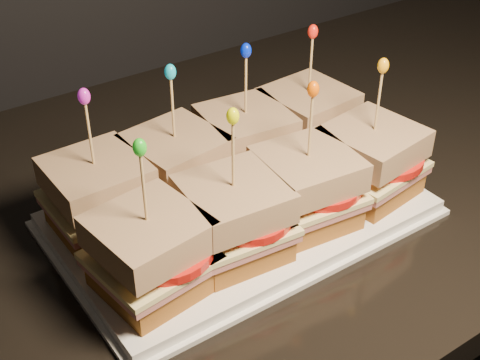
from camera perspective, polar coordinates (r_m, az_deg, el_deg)
platter at (r=0.75m, az=-0.00°, el=-2.92°), size 0.39×0.24×0.02m
platter_rim at (r=0.75m, az=-0.00°, el=-3.28°), size 0.40×0.25×0.01m
sandwich_0_bread_bot at (r=0.72m, az=-11.71°, el=-3.11°), size 0.09×0.09×0.03m
sandwich_0_ham at (r=0.71m, az=-11.87°, el=-2.05°), size 0.10×0.10×0.01m
sandwich_0_cheese at (r=0.71m, az=-11.93°, el=-1.59°), size 0.10×0.10×0.01m
sandwich_0_tomato at (r=0.70m, az=-10.92°, el=-1.01°), size 0.09×0.09×0.01m
sandwich_0_bread_top at (r=0.69m, az=-12.20°, el=0.28°), size 0.09×0.09×0.03m
sandwich_0_pick at (r=0.67m, az=-12.67°, el=3.54°), size 0.00×0.00×0.09m
sandwich_0_frill at (r=0.65m, az=-13.17°, el=6.97°), size 0.01×0.01×0.02m
sandwich_1_bread_bot at (r=0.75m, az=-5.33°, el=-0.70°), size 0.10×0.10×0.03m
sandwich_1_ham at (r=0.74m, az=-5.40°, el=0.35°), size 0.11×0.11×0.01m
sandwich_1_cheese at (r=0.74m, az=-5.43°, el=0.80°), size 0.11×0.11×0.01m
sandwich_1_tomato at (r=0.73m, az=-4.42°, el=1.37°), size 0.09×0.09×0.01m
sandwich_1_bread_top at (r=0.72m, az=-5.55°, el=2.64°), size 0.10×0.10×0.03m
sandwich_1_pick at (r=0.70m, az=-5.75°, el=5.83°), size 0.00×0.00×0.09m
sandwich_1_frill at (r=0.68m, az=-5.97°, el=9.16°), size 0.01×0.01×0.02m
sandwich_2_bread_bot at (r=0.79m, az=0.46°, el=1.50°), size 0.10×0.10×0.03m
sandwich_2_ham at (r=0.78m, az=0.47°, el=2.52°), size 0.11×0.11×0.01m
sandwich_2_cheese at (r=0.78m, az=0.47°, el=2.96°), size 0.11×0.11×0.01m
sandwich_2_tomato at (r=0.78m, az=1.45°, el=3.51°), size 0.09×0.09×0.01m
sandwich_2_bread_top at (r=0.77m, az=0.48°, el=4.74°), size 0.10×0.10×0.03m
sandwich_2_pick at (r=0.74m, az=0.50°, el=7.81°), size 0.00×0.00×0.09m
sandwich_2_frill at (r=0.73m, az=0.52°, el=10.99°), size 0.01×0.01×0.02m
sandwich_3_bread_bot at (r=0.84m, az=5.65°, el=3.45°), size 0.10×0.10×0.03m
sandwich_3_ham at (r=0.83m, az=5.71°, el=4.44°), size 0.11×0.10×0.01m
sandwich_3_cheese at (r=0.83m, az=5.74°, el=4.86°), size 0.11×0.11×0.01m
sandwich_3_tomato at (r=0.83m, az=6.67°, el=5.36°), size 0.09×0.09×0.01m
sandwich_3_bread_top at (r=0.82m, az=5.85°, el=6.56°), size 0.10×0.10×0.03m
sandwich_3_pick at (r=0.80m, az=6.04°, el=9.48°), size 0.00×0.00×0.09m
sandwich_3_frill at (r=0.78m, az=6.24°, el=12.48°), size 0.01×0.01×0.02m
sandwich_4_bread_bot at (r=0.64m, az=-7.48°, el=-8.14°), size 0.10×0.10×0.03m
sandwich_4_ham at (r=0.63m, az=-7.59°, el=-7.02°), size 0.11×0.11×0.01m
sandwich_4_cheese at (r=0.63m, az=-7.64°, el=-6.53°), size 0.11×0.11×0.01m
sandwich_4_tomato at (r=0.62m, az=-6.45°, el=-5.91°), size 0.09×0.09×0.01m
sandwich_4_bread_top at (r=0.61m, az=-7.84°, el=-4.55°), size 0.10×0.10×0.03m
sandwich_4_pick at (r=0.58m, az=-8.19°, el=-1.02°), size 0.00×0.00×0.09m
sandwich_4_frill at (r=0.56m, az=-8.56°, el=2.76°), size 0.01×0.01×0.02m
sandwich_5_bread_bot at (r=0.68m, az=-0.55°, el=-5.16°), size 0.10×0.10×0.03m
sandwich_5_ham at (r=0.67m, az=-0.55°, el=-4.05°), size 0.11×0.11×0.01m
sandwich_5_cheese at (r=0.66m, az=-0.56°, el=-3.58°), size 0.11×0.11×0.01m
sandwich_5_tomato at (r=0.66m, az=0.60°, el=-2.96°), size 0.09×0.09×0.01m
sandwich_5_bread_top at (r=0.64m, az=-0.57°, el=-1.62°), size 0.10×0.10×0.03m
sandwich_5_pick at (r=0.62m, az=-0.59°, el=1.82°), size 0.00×0.00×0.09m
sandwich_5_frill at (r=0.60m, az=-0.62°, el=5.47°), size 0.01×0.01×0.02m
sandwich_6_bread_bot at (r=0.72m, az=5.56°, el=-2.45°), size 0.10×0.10×0.03m
sandwich_6_ham at (r=0.71m, az=5.64°, el=-1.38°), size 0.11×0.11×0.01m
sandwich_6_cheese at (r=0.71m, az=5.67°, el=-0.92°), size 0.11×0.11×0.01m
sandwich_6_tomato at (r=0.71m, az=6.76°, el=-0.33°), size 0.09×0.09×0.01m
sandwich_6_bread_top at (r=0.69m, az=5.80°, el=0.97°), size 0.10×0.10×0.03m
sandwich_6_pick at (r=0.67m, az=6.02°, el=4.26°), size 0.00×0.00×0.09m
sandwich_6_frill at (r=0.65m, az=6.26°, el=7.71°), size 0.01×0.01×0.02m
sandwich_7_bread_bot at (r=0.77m, az=10.87°, el=-0.07°), size 0.10×0.10×0.03m
sandwich_7_ham at (r=0.77m, az=11.01°, el=0.96°), size 0.11×0.11×0.01m
sandwich_7_cheese at (r=0.76m, az=11.06°, el=1.40°), size 0.11×0.11×0.01m
sandwich_7_tomato at (r=0.76m, az=12.08°, el=1.95°), size 0.09×0.09×0.01m
sandwich_7_bread_top at (r=0.75m, az=11.30°, el=3.20°), size 0.11×0.11×0.03m
sandwich_7_pick at (r=0.72m, az=11.70°, el=6.30°), size 0.00×0.00×0.09m
sandwich_7_frill at (r=0.71m, az=12.12°, el=9.52°), size 0.01×0.01×0.02m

